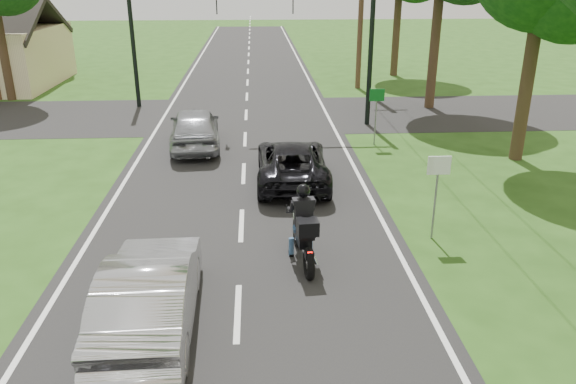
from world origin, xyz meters
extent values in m
plane|color=#244814|center=(0.00, 0.00, 0.00)|extent=(140.00, 140.00, 0.00)
cube|color=black|center=(0.00, 10.00, 0.01)|extent=(8.00, 100.00, 0.01)
cube|color=black|center=(0.00, 16.00, 0.01)|extent=(60.00, 7.00, 0.01)
torus|color=black|center=(1.36, 2.74, 0.33)|extent=(0.20, 0.67, 0.66)
torus|color=black|center=(1.49, 1.26, 0.33)|extent=(0.22, 0.73, 0.72)
cube|color=black|center=(1.42, 2.10, 0.63)|extent=(0.36, 0.97, 0.30)
sphere|color=black|center=(1.39, 2.35, 0.81)|extent=(0.34, 0.34, 0.34)
cube|color=black|center=(1.45, 1.75, 0.81)|extent=(0.39, 0.58, 0.10)
cube|color=#FF0C07|center=(1.50, 1.15, 0.65)|extent=(0.10, 0.04, 0.05)
cylinder|color=silver|center=(1.62, 1.57, 0.31)|extent=(0.16, 0.80, 0.09)
cylinder|color=black|center=(1.38, 2.55, 0.99)|extent=(0.62, 0.09, 0.04)
cube|color=black|center=(1.47, 1.45, 1.11)|extent=(0.47, 0.44, 0.32)
cube|color=black|center=(1.43, 1.95, 1.24)|extent=(0.42, 0.25, 0.60)
sphere|color=black|center=(1.42, 2.02, 1.71)|extent=(0.30, 0.30, 0.30)
cylinder|color=#2D4C71|center=(1.18, 2.26, 0.23)|extent=(0.13, 0.13, 0.45)
cylinder|color=#2D4C71|center=(1.62, 2.30, 0.23)|extent=(0.13, 0.13, 0.45)
imported|color=black|center=(1.52, 7.17, 0.65)|extent=(2.22, 4.64, 1.28)
imported|color=#BCBCC1|center=(-1.54, -0.38, 0.74)|extent=(1.64, 4.44, 1.45)
imported|color=#929499|center=(-1.82, 11.04, 0.76)|extent=(2.12, 4.54, 1.50)
cylinder|color=black|center=(5.20, 14.00, 3.00)|extent=(0.20, 0.20, 6.00)
imported|color=black|center=(2.00, 14.00, 5.05)|extent=(0.16, 0.36, 1.00)
imported|color=black|center=(-1.00, 14.00, 5.05)|extent=(0.16, 0.36, 1.00)
cylinder|color=black|center=(-5.20, 18.00, 3.00)|extent=(0.20, 0.20, 6.00)
cylinder|color=slate|center=(4.70, 3.00, 1.00)|extent=(0.05, 0.05, 2.00)
cube|color=silver|center=(4.70, 2.97, 1.90)|extent=(0.55, 0.04, 0.45)
cylinder|color=slate|center=(4.90, 11.00, 1.00)|extent=(0.05, 0.05, 2.00)
cube|color=#0C591E|center=(4.90, 10.97, 1.90)|extent=(0.55, 0.04, 0.45)
cylinder|color=#332316|center=(9.50, 9.00, 2.94)|extent=(0.44, 0.44, 5.88)
cylinder|color=#332316|center=(8.80, 17.00, 3.50)|extent=(0.44, 0.44, 7.00)
cylinder|color=#332316|center=(9.20, 26.00, 3.22)|extent=(0.44, 0.44, 6.44)
cylinder|color=#332316|center=(-12.00, 20.00, 3.08)|extent=(0.44, 0.44, 6.16)
cylinder|color=#332316|center=(-14.00, 30.00, 3.36)|extent=(0.44, 0.44, 6.72)
camera|label=1|loc=(0.42, -9.23, 6.14)|focal=35.00mm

